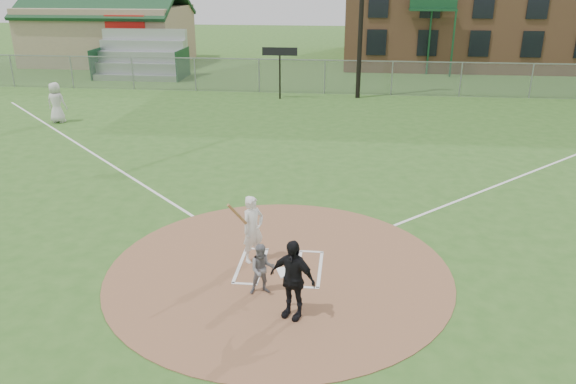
# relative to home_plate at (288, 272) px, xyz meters

# --- Properties ---
(ground) EXTENTS (140.00, 140.00, 0.00)m
(ground) POSITION_rel_home_plate_xyz_m (-0.24, 0.10, -0.04)
(ground) COLOR #315D20
(ground) RESTS_ON ground
(dirt_circle) EXTENTS (8.40, 8.40, 0.02)m
(dirt_circle) POSITION_rel_home_plate_xyz_m (-0.24, 0.10, -0.03)
(dirt_circle) COLOR #926345
(dirt_circle) RESTS_ON ground
(home_plate) EXTENTS (0.63, 0.63, 0.03)m
(home_plate) POSITION_rel_home_plate_xyz_m (0.00, 0.00, 0.00)
(home_plate) COLOR white
(home_plate) RESTS_ON dirt_circle
(foul_line_first) EXTENTS (17.04, 17.04, 0.01)m
(foul_line_first) POSITION_rel_home_plate_xyz_m (8.76, 9.10, -0.03)
(foul_line_first) COLOR white
(foul_line_first) RESTS_ON ground
(foul_line_third) EXTENTS (17.04, 17.04, 0.01)m
(foul_line_third) POSITION_rel_home_plate_xyz_m (-9.24, 9.10, -0.03)
(foul_line_third) COLOR white
(foul_line_third) RESTS_ON ground
(catcher) EXTENTS (0.69, 0.59, 1.21)m
(catcher) POSITION_rel_home_plate_xyz_m (-0.47, -0.98, 0.59)
(catcher) COLOR slate
(catcher) RESTS_ON dirt_circle
(umpire) EXTENTS (1.12, 0.79, 1.77)m
(umpire) POSITION_rel_home_plate_xyz_m (0.29, -1.82, 0.87)
(umpire) COLOR black
(umpire) RESTS_ON dirt_circle
(ondeck_player) EXTENTS (1.00, 0.69, 1.96)m
(ondeck_player) POSITION_rel_home_plate_xyz_m (-12.83, 13.57, 0.94)
(ondeck_player) COLOR silver
(ondeck_player) RESTS_ON ground
(batters_boxes) EXTENTS (2.08, 1.88, 0.01)m
(batters_boxes) POSITION_rel_home_plate_xyz_m (-0.24, 0.25, -0.01)
(batters_boxes) COLOR white
(batters_boxes) RESTS_ON dirt_circle
(batter_at_plate) EXTENTS (0.87, 1.04, 1.78)m
(batter_at_plate) POSITION_rel_home_plate_xyz_m (-0.94, 0.53, 0.86)
(batter_at_plate) COLOR white
(batter_at_plate) RESTS_ON dirt_circle
(outfield_fence) EXTENTS (56.08, 0.08, 2.03)m
(outfield_fence) POSITION_rel_home_plate_xyz_m (-0.24, 22.10, 0.98)
(outfield_fence) COLOR slate
(outfield_fence) RESTS_ON ground
(bleachers) EXTENTS (6.08, 3.20, 3.20)m
(bleachers) POSITION_rel_home_plate_xyz_m (-13.24, 26.30, 1.55)
(bleachers) COLOR #B7BABF
(bleachers) RESTS_ON ground
(clubhouse) EXTENTS (12.20, 8.71, 6.23)m
(clubhouse) POSITION_rel_home_plate_xyz_m (-18.23, 33.10, 2.35)
(clubhouse) COLOR tan
(clubhouse) RESTS_ON ground
(scoreboard_sign) EXTENTS (2.00, 0.10, 2.93)m
(scoreboard_sign) POSITION_rel_home_plate_xyz_m (-2.74, 20.30, 2.35)
(scoreboard_sign) COLOR black
(scoreboard_sign) RESTS_ON ground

